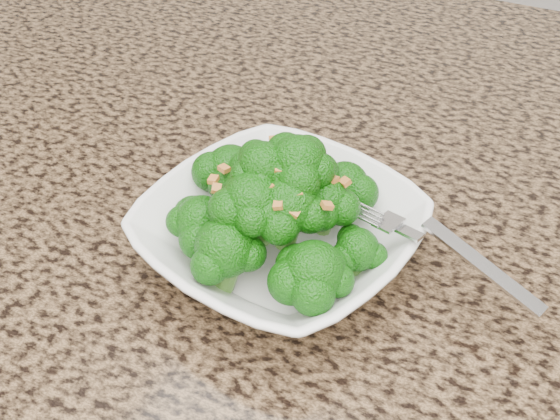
% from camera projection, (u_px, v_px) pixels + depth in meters
% --- Properties ---
extents(granite_counter, '(1.64, 1.04, 0.03)m').
position_uv_depth(granite_counter, '(306.00, 251.00, 0.58)').
color(granite_counter, brown).
rests_on(granite_counter, cabinet).
extents(bowl, '(0.25, 0.25, 0.05)m').
position_uv_depth(bowl, '(280.00, 235.00, 0.54)').
color(bowl, white).
rests_on(bowl, granite_counter).
extents(broccoli_pile, '(0.18, 0.18, 0.08)m').
position_uv_depth(broccoli_pile, '(280.00, 169.00, 0.49)').
color(broccoli_pile, '#125C0A').
rests_on(broccoli_pile, bowl).
extents(garlic_topping, '(0.11, 0.11, 0.01)m').
position_uv_depth(garlic_topping, '(280.00, 120.00, 0.47)').
color(garlic_topping, '#C97C31').
rests_on(garlic_topping, broccoli_pile).
extents(fork, '(0.16, 0.08, 0.01)m').
position_uv_depth(fork, '(414.00, 234.00, 0.49)').
color(fork, silver).
rests_on(fork, bowl).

